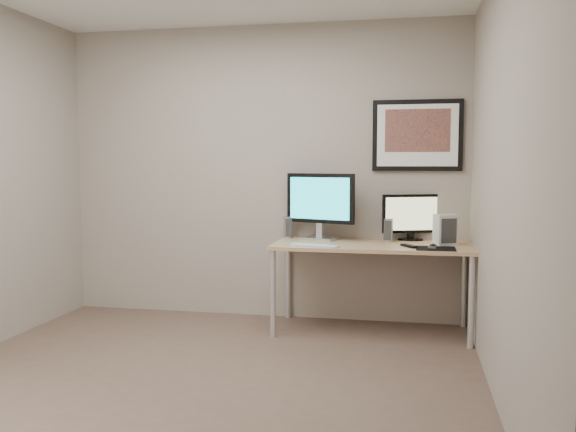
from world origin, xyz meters
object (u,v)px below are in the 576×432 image
(keyboard, at_px, (314,245))
(fan_unit, at_px, (445,230))
(speaker_right, at_px, (388,230))
(framed_art, at_px, (417,135))
(speaker_left, at_px, (288,227))
(desk, at_px, (372,252))
(monitor_tv, at_px, (411,216))
(monitor_large, at_px, (320,203))

(keyboard, xyz_separation_m, fan_unit, (1.02, 0.25, 0.12))
(speaker_right, bearing_deg, framed_art, 45.16)
(speaker_left, relative_size, fan_unit, 0.76)
(framed_art, distance_m, keyboard, 1.32)
(speaker_left, distance_m, speaker_right, 0.88)
(desk, bearing_deg, fan_unit, 0.97)
(keyboard, bearing_deg, speaker_left, 137.47)
(fan_unit, bearing_deg, speaker_left, 144.98)
(speaker_left, bearing_deg, framed_art, -19.78)
(monitor_tv, xyz_separation_m, speaker_right, (-0.18, -0.13, -0.11))
(monitor_tv, xyz_separation_m, keyboard, (-0.75, -0.52, -0.20))
(framed_art, bearing_deg, monitor_large, -169.03)
(speaker_right, bearing_deg, keyboard, -138.75)
(monitor_tv, bearing_deg, fan_unit, -65.65)
(monitor_large, bearing_deg, keyboard, -70.00)
(monitor_large, distance_m, fan_unit, 1.06)
(speaker_left, bearing_deg, desk, -42.57)
(desk, height_order, keyboard, keyboard)
(speaker_left, relative_size, keyboard, 0.46)
(desk, xyz_separation_m, monitor_tv, (0.31, 0.28, 0.28))
(speaker_left, height_order, fan_unit, fan_unit)
(fan_unit, bearing_deg, framed_art, 100.98)
(framed_art, distance_m, speaker_left, 1.36)
(monitor_large, bearing_deg, framed_art, 28.83)
(monitor_large, xyz_separation_m, monitor_tv, (0.76, 0.10, -0.10))
(framed_art, distance_m, monitor_tv, 0.68)
(keyboard, bearing_deg, fan_unit, 29.44)
(framed_art, xyz_separation_m, keyboard, (-0.79, -0.58, -0.88))
(desk, xyz_separation_m, keyboard, (-0.44, -0.24, 0.07))
(speaker_right, bearing_deg, desk, -123.59)
(monitor_large, xyz_separation_m, fan_unit, (1.03, -0.17, -0.19))
(speaker_right, height_order, fan_unit, fan_unit)
(desk, bearing_deg, monitor_tv, 42.31)
(monitor_large, distance_m, monitor_tv, 0.78)
(framed_art, xyz_separation_m, speaker_left, (-1.10, -0.07, -0.80))
(speaker_left, xyz_separation_m, fan_unit, (1.33, -0.25, 0.03))
(monitor_tv, bearing_deg, speaker_right, -165.12)
(monitor_tv, bearing_deg, monitor_large, 167.27)
(speaker_right, height_order, keyboard, speaker_right)
(speaker_right, distance_m, fan_unit, 0.47)
(speaker_left, distance_m, fan_unit, 1.35)
(monitor_tv, distance_m, fan_unit, 0.39)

